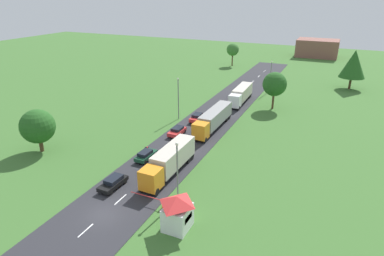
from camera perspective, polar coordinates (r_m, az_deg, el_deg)
ground_plane at (r=40.66m, az=-14.95°, el=-14.23°), size 280.00×280.00×0.00m
road at (r=58.69m, az=-0.04°, el=-1.40°), size 10.00×140.00×0.06m
lane_marking_centre at (r=55.54m, az=-1.67°, el=-2.82°), size 0.16×121.58×0.01m
truck_lead at (r=46.21m, az=-3.87°, el=-5.54°), size 2.56×11.90×3.63m
truck_second at (r=61.26m, az=3.71°, el=1.65°), size 2.58×13.96×3.41m
truck_third at (r=76.81m, az=8.42°, el=5.80°), size 2.79×11.89×3.44m
car_lead at (r=44.83m, az=-13.38°, el=-9.07°), size 1.94×4.36×1.40m
car_second at (r=50.86m, az=-7.94°, el=-4.62°), size 1.83×4.06×1.42m
car_third at (r=58.84m, az=-2.58°, el=-0.52°), size 1.91×4.07×1.43m
car_fourth at (r=65.02m, az=0.83°, el=1.82°), size 1.95×4.03×1.50m
motorcycle_courier at (r=53.12m, az=-8.04°, el=-3.71°), size 0.28×1.94×0.91m
guard_booth at (r=36.41m, az=-2.54°, el=-14.24°), size 3.01×3.35×4.00m
barrier_gate at (r=40.54m, az=-5.97°, el=-12.40°), size 4.64×0.28×1.05m
person_lead at (r=37.73m, az=-0.24°, el=-14.96°), size 0.38×0.22×1.65m
lamppost_lead at (r=39.37m, az=-2.53°, el=-7.06°), size 0.36×0.36×7.85m
lamppost_second at (r=65.24m, az=-2.37°, el=5.41°), size 0.36×0.36×8.36m
lamppost_third at (r=86.21m, az=13.35°, el=8.88°), size 0.36×0.36×7.83m
tree_oak at (r=115.76m, az=7.01°, el=13.21°), size 4.13×4.13×7.54m
tree_birch at (r=95.54m, az=26.00°, el=9.86°), size 6.38×6.38×10.08m
tree_maple at (r=73.23m, az=14.00°, el=7.31°), size 5.11×5.11×8.01m
tree_pine at (r=56.98m, az=-24.98°, el=0.25°), size 5.36×5.36×6.97m
distant_building at (r=140.72m, az=20.71°, el=12.71°), size 15.21×10.62×6.54m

